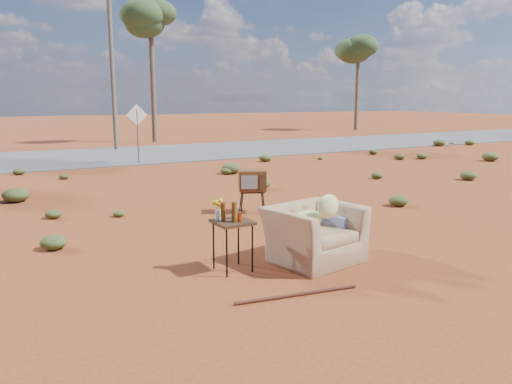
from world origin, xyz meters
TOP-DOWN VIEW (x-y plane):
  - ground at (0.00, 0.00)m, footprint 140.00×140.00m
  - highway at (0.00, 15.00)m, footprint 140.00×7.00m
  - armchair at (0.67, -0.40)m, footprint 1.59×1.20m
  - tv_unit at (1.31, 2.84)m, footprint 0.69×0.64m
  - side_table at (-0.71, -0.20)m, footprint 0.52×0.52m
  - rusty_bar at (-0.40, -1.46)m, footprint 1.61×0.29m
  - road_sign at (1.50, 12.00)m, footprint 0.78×0.06m
  - eucalyptus_center at (5.00, 21.00)m, footprint 3.20×3.20m
  - eucalyptus_right at (22.00, 24.00)m, footprint 3.20×3.20m
  - utility_pole_center at (2.00, 17.50)m, footprint 1.40×0.20m
  - scrub_patch at (-0.82, 4.41)m, footprint 17.49×8.07m

SIDE VIEW (x-z plane):
  - ground at x=0.00m, z-range 0.00..0.00m
  - highway at x=0.00m, z-range 0.00..0.04m
  - rusty_bar at x=-0.40m, z-range 0.00..0.04m
  - scrub_patch at x=-0.82m, z-range -0.03..0.30m
  - armchair at x=0.67m, z-range -0.04..1.07m
  - tv_unit at x=1.31m, z-range 0.22..1.13m
  - side_table at x=-0.71m, z-range 0.24..1.25m
  - road_sign at x=1.50m, z-range 0.41..2.60m
  - utility_pole_center at x=2.00m, z-range 0.15..8.15m
  - eucalyptus_right at x=22.00m, z-range 2.39..9.49m
  - eucalyptus_center at x=5.00m, z-range 2.63..10.23m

